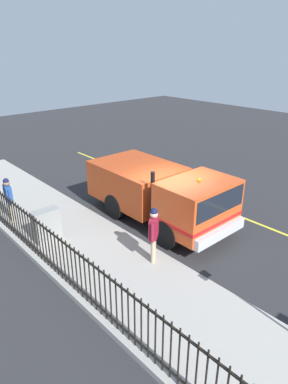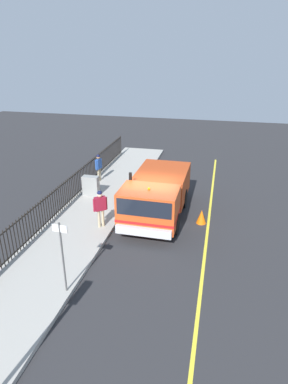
{
  "view_description": "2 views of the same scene",
  "coord_description": "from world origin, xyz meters",
  "px_view_note": "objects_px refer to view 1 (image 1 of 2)",
  "views": [
    {
      "loc": [
        7.85,
        7.38,
        6.05
      ],
      "look_at": [
        1.24,
        0.09,
        1.81
      ],
      "focal_mm": 31.68,
      "sensor_mm": 36.0,
      "label": 1
    },
    {
      "loc": [
        -2.9,
        13.62,
        7.5
      ],
      "look_at": [
        0.25,
        0.16,
        1.54
      ],
      "focal_mm": 31.01,
      "sensor_mm": 36.0,
      "label": 2
    }
  ],
  "objects_px": {
    "work_truck": "(164,192)",
    "pedestrian_distant": "(8,195)",
    "traffic_cone": "(202,198)",
    "worker_standing": "(154,229)",
    "utility_cabinet": "(47,225)"
  },
  "relations": [
    {
      "from": "pedestrian_distant",
      "to": "traffic_cone",
      "type": "relative_size",
      "value": 2.48
    },
    {
      "from": "traffic_cone",
      "to": "utility_cabinet",
      "type": "bearing_deg",
      "value": -14.36
    },
    {
      "from": "work_truck",
      "to": "utility_cabinet",
      "type": "xyz_separation_m",
      "value": [
        3.91,
        -1.47,
        -0.53
      ]
    },
    {
      "from": "work_truck",
      "to": "traffic_cone",
      "type": "relative_size",
      "value": 8.77
    },
    {
      "from": "work_truck",
      "to": "pedestrian_distant",
      "type": "height_order",
      "value": "work_truck"
    },
    {
      "from": "traffic_cone",
      "to": "work_truck",
      "type": "bearing_deg",
      "value": -2.36
    },
    {
      "from": "utility_cabinet",
      "to": "traffic_cone",
      "type": "bearing_deg",
      "value": 165.64
    },
    {
      "from": "pedestrian_distant",
      "to": "traffic_cone",
      "type": "height_order",
      "value": "pedestrian_distant"
    },
    {
      "from": "pedestrian_distant",
      "to": "utility_cabinet",
      "type": "bearing_deg",
      "value": 16.86
    },
    {
      "from": "pedestrian_distant",
      "to": "utility_cabinet",
      "type": "height_order",
      "value": "pedestrian_distant"
    },
    {
      "from": "worker_standing",
      "to": "utility_cabinet",
      "type": "bearing_deg",
      "value": 81.28
    },
    {
      "from": "traffic_cone",
      "to": "worker_standing",
      "type": "bearing_deg",
      "value": 20.87
    },
    {
      "from": "worker_standing",
      "to": "pedestrian_distant",
      "type": "height_order",
      "value": "worker_standing"
    },
    {
      "from": "pedestrian_distant",
      "to": "traffic_cone",
      "type": "bearing_deg",
      "value": 68.27
    },
    {
      "from": "worker_standing",
      "to": "pedestrian_distant",
      "type": "relative_size",
      "value": 1.06
    }
  ]
}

